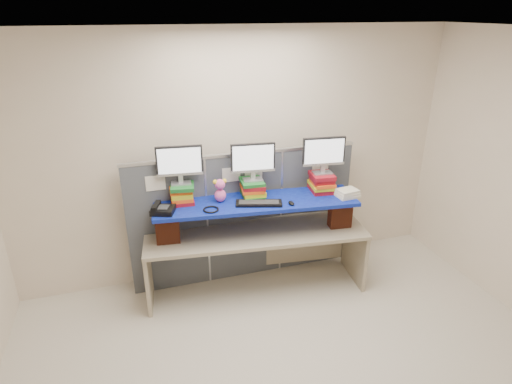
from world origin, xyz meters
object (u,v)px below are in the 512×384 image
object	(u,v)px
monitor_right	(324,153)
desk_phone	(162,209)
monitor_left	(180,163)
blue_board	(256,202)
keyboard	(259,203)
monitor_center	(253,160)
desk	(256,243)

from	to	relation	value
monitor_right	desk_phone	distance (m)	1.78
monitor_left	monitor_right	xyz separation A→B (m)	(1.50, -0.18, 0.01)
blue_board	keyboard	bearing A→B (deg)	-82.47
monitor_center	keyboard	size ratio (longest dim) A/B	0.93
monitor_right	desk_phone	bearing A→B (deg)	-172.53
monitor_center	desk	bearing A→B (deg)	-85.30
keyboard	blue_board	bearing A→B (deg)	107.64
monitor_center	keyboard	world-z (taller)	monitor_center
desk	blue_board	size ratio (longest dim) A/B	1.15
monitor_center	monitor_right	size ratio (longest dim) A/B	1.00
monitor_left	keyboard	xyz separation A→B (m)	(0.74, -0.30, -0.42)
desk	keyboard	bearing A→B (deg)	-82.47
blue_board	keyboard	world-z (taller)	keyboard
blue_board	monitor_right	bearing A→B (deg)	8.91
desk	monitor_center	bearing A→B (deg)	94.70
monitor_left	monitor_right	world-z (taller)	monitor_right
monitor_right	keyboard	size ratio (longest dim) A/B	0.93
monitor_left	monitor_center	size ratio (longest dim) A/B	1.00
desk	desk_phone	distance (m)	1.11
monitor_right	blue_board	bearing A→B (deg)	-171.09
blue_board	monitor_right	distance (m)	0.89
desk	blue_board	world-z (taller)	blue_board
monitor_left	keyboard	world-z (taller)	monitor_left
keyboard	monitor_left	bearing A→B (deg)	174.73
desk	desk_phone	xyz separation A→B (m)	(-0.97, 0.01, 0.54)
keyboard	desk_phone	xyz separation A→B (m)	(-0.97, 0.10, 0.02)
monitor_right	monitor_left	bearing A→B (deg)	180.00
monitor_right	desk_phone	xyz separation A→B (m)	(-1.73, -0.02, -0.40)
blue_board	monitor_left	bearing A→B (deg)	171.14
monitor_right	keyboard	world-z (taller)	monitor_right
monitor_left	keyboard	size ratio (longest dim) A/B	0.93
monitor_center	desk_phone	bearing A→B (deg)	-166.69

